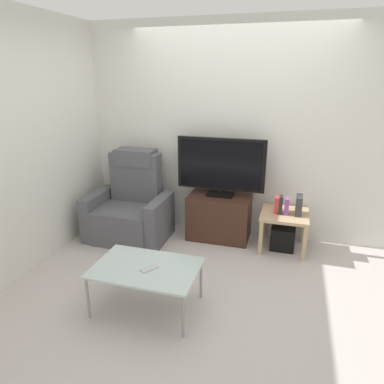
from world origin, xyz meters
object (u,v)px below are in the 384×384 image
at_px(recliner_armchair, 131,208).
at_px(book_rightmost, 287,206).
at_px(tv_stand, 219,217).
at_px(book_middle, 281,205).
at_px(television, 221,166).
at_px(side_table, 284,219).
at_px(book_leftmost, 277,205).
at_px(cell_phone, 149,269).
at_px(game_console, 299,205).
at_px(coffee_table, 146,269).
at_px(subwoofer_box, 283,237).

bearing_deg(recliner_armchair, book_rightmost, 16.51).
bearing_deg(tv_stand, book_middle, -6.22).
height_order(television, side_table, television).
height_order(side_table, book_leftmost, book_leftmost).
bearing_deg(cell_phone, book_middle, 89.90).
distance_m(book_leftmost, cell_phone, 1.78).
bearing_deg(tv_stand, game_console, -3.07).
bearing_deg(coffee_table, television, 78.77).
xyz_separation_m(book_rightmost, coffee_table, (-1.11, -1.46, -0.16)).
relative_size(television, subwoofer_box, 3.85).
bearing_deg(tv_stand, book_leftmost, -6.64).
bearing_deg(side_table, book_middle, -159.41).
bearing_deg(game_console, side_table, -176.05).
relative_size(television, book_middle, 5.01).
relative_size(subwoofer_box, book_middle, 1.30).
relative_size(television, side_table, 1.97).
distance_m(book_rightmost, cell_phone, 1.84).
distance_m(television, subwoofer_box, 1.12).
bearing_deg(coffee_table, book_rightmost, 52.83).
bearing_deg(subwoofer_box, side_table, -116.57).
relative_size(subwoofer_box, cell_phone, 1.84).
relative_size(tv_stand, television, 0.71).
xyz_separation_m(recliner_armchair, book_rightmost, (1.88, 0.17, 0.17)).
xyz_separation_m(tv_stand, game_console, (0.93, -0.05, 0.28)).
bearing_deg(television, side_table, -5.72).
relative_size(recliner_armchair, book_rightmost, 5.65).
bearing_deg(game_console, tv_stand, 176.93).
height_order(tv_stand, recliner_armchair, recliner_armchair).
relative_size(book_leftmost, coffee_table, 0.22).
bearing_deg(book_rightmost, book_middle, 180.00).
xyz_separation_m(book_rightmost, game_console, (0.13, 0.03, 0.01)).
bearing_deg(book_leftmost, subwoofer_box, 11.31).
distance_m(subwoofer_box, book_rightmost, 0.41).
distance_m(game_console, coffee_table, 1.95).
bearing_deg(book_rightmost, subwoofer_box, 122.49).
xyz_separation_m(television, subwoofer_box, (0.79, -0.08, -0.80)).
bearing_deg(game_console, book_rightmost, -167.22).
distance_m(recliner_armchair, book_leftmost, 1.79).
xyz_separation_m(book_middle, book_rightmost, (0.07, 0.00, -0.01)).
relative_size(book_rightmost, coffee_table, 0.21).
bearing_deg(book_middle, side_table, 20.59).
bearing_deg(book_middle, game_console, 8.61).
bearing_deg(coffee_table, subwoofer_box, 53.52).
distance_m(tv_stand, book_rightmost, 0.85).
xyz_separation_m(recliner_armchair, subwoofer_box, (1.87, 0.19, -0.24)).
height_order(book_rightmost, coffee_table, book_rightmost).
xyz_separation_m(television, side_table, (0.79, -0.08, -0.56)).
relative_size(game_console, coffee_table, 0.25).
distance_m(coffee_table, cell_phone, 0.06).
distance_m(tv_stand, book_middle, 0.79).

